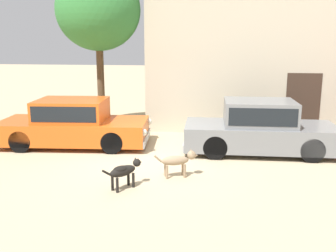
{
  "coord_description": "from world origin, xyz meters",
  "views": [
    {
      "loc": [
        1.85,
        -9.63,
        3.11
      ],
      "look_at": [
        0.58,
        0.2,
        0.9
      ],
      "focal_mm": 40.78,
      "sensor_mm": 36.0,
      "label": 1
    }
  ],
  "objects_px": {
    "parked_sedan_nearest": "(73,123)",
    "acacia_tree_left": "(98,11)",
    "stray_dog_spotted": "(179,160)",
    "stray_cat": "(123,170)",
    "stray_dog_tan": "(124,170)",
    "parked_sedan_second": "(260,127)"
  },
  "relations": [
    {
      "from": "stray_cat",
      "to": "stray_dog_tan",
      "type": "bearing_deg",
      "value": 20.8
    },
    {
      "from": "parked_sedan_nearest",
      "to": "stray_dog_spotted",
      "type": "xyz_separation_m",
      "value": [
        3.44,
        -2.35,
        -0.29
      ]
    },
    {
      "from": "stray_dog_tan",
      "to": "stray_cat",
      "type": "relative_size",
      "value": 1.29
    },
    {
      "from": "stray_dog_tan",
      "to": "stray_cat",
      "type": "height_order",
      "value": "stray_dog_tan"
    },
    {
      "from": "parked_sedan_nearest",
      "to": "stray_cat",
      "type": "height_order",
      "value": "parked_sedan_nearest"
    },
    {
      "from": "parked_sedan_second",
      "to": "stray_dog_spotted",
      "type": "distance_m",
      "value": 3.09
    },
    {
      "from": "parked_sedan_nearest",
      "to": "stray_dog_spotted",
      "type": "bearing_deg",
      "value": -38.82
    },
    {
      "from": "stray_dog_spotted",
      "to": "acacia_tree_left",
      "type": "xyz_separation_m",
      "value": [
        -3.2,
        4.47,
        3.71
      ]
    },
    {
      "from": "stray_cat",
      "to": "acacia_tree_left",
      "type": "xyz_separation_m",
      "value": [
        -1.85,
        4.39,
        4.04
      ]
    },
    {
      "from": "parked_sedan_nearest",
      "to": "stray_cat",
      "type": "bearing_deg",
      "value": -51.84
    },
    {
      "from": "parked_sedan_second",
      "to": "stray_dog_tan",
      "type": "height_order",
      "value": "parked_sedan_second"
    },
    {
      "from": "stray_dog_tan",
      "to": "acacia_tree_left",
      "type": "bearing_deg",
      "value": 60.2
    },
    {
      "from": "stray_cat",
      "to": "stray_dog_spotted",
      "type": "bearing_deg",
      "value": 92.0
    },
    {
      "from": "parked_sedan_second",
      "to": "acacia_tree_left",
      "type": "xyz_separation_m",
      "value": [
        -5.26,
        2.19,
        3.38
      ]
    },
    {
      "from": "parked_sedan_nearest",
      "to": "stray_dog_tan",
      "type": "bearing_deg",
      "value": -58.35
    },
    {
      "from": "stray_dog_spotted",
      "to": "stray_dog_tan",
      "type": "height_order",
      "value": "stray_dog_spotted"
    },
    {
      "from": "stray_dog_spotted",
      "to": "parked_sedan_nearest",
      "type": "bearing_deg",
      "value": 126.51
    },
    {
      "from": "parked_sedan_nearest",
      "to": "acacia_tree_left",
      "type": "xyz_separation_m",
      "value": [
        0.25,
        2.12,
        3.41
      ]
    },
    {
      "from": "parked_sedan_nearest",
      "to": "acacia_tree_left",
      "type": "relative_size",
      "value": 0.85
    },
    {
      "from": "parked_sedan_nearest",
      "to": "acacia_tree_left",
      "type": "height_order",
      "value": "acacia_tree_left"
    },
    {
      "from": "parked_sedan_nearest",
      "to": "acacia_tree_left",
      "type": "distance_m",
      "value": 4.02
    },
    {
      "from": "parked_sedan_second",
      "to": "stray_dog_spotted",
      "type": "xyz_separation_m",
      "value": [
        -2.06,
        -2.28,
        -0.33
      ]
    }
  ]
}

